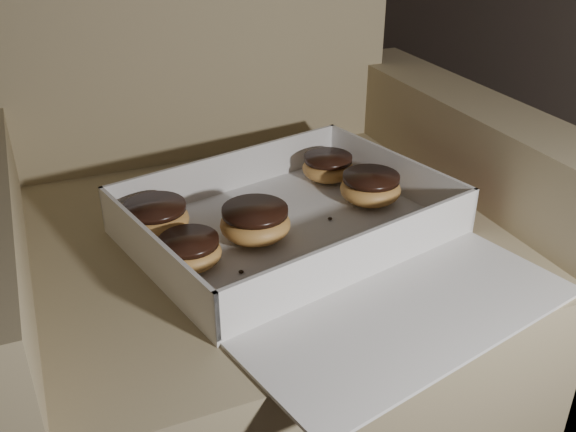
{
  "coord_description": "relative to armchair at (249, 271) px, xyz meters",
  "views": [
    {
      "loc": [
        0.33,
        -0.66,
        0.89
      ],
      "look_at": [
        0.65,
        0.1,
        0.45
      ],
      "focal_mm": 40.0,
      "sensor_mm": 36.0,
      "label": 1
    }
  ],
  "objects": [
    {
      "name": "armchair",
      "position": [
        0.0,
        0.0,
        0.0
      ],
      "size": [
        0.9,
        0.76,
        0.94
      ],
      "color": "#917E5C",
      "rests_on": "floor"
    },
    {
      "name": "bakery_box",
      "position": [
        0.04,
        -0.15,
        0.14
      ],
      "size": [
        0.54,
        0.6,
        0.07
      ],
      "rotation": [
        0.0,
        0.0,
        0.23
      ],
      "color": "silver",
      "rests_on": "armchair"
    },
    {
      "name": "donut_a",
      "position": [
        0.16,
        0.02,
        0.16
      ],
      "size": [
        0.09,
        0.09,
        0.04
      ],
      "color": "#D38B49",
      "rests_on": "bakery_box"
    },
    {
      "name": "donut_b",
      "position": [
        -0.13,
        -0.15,
        0.16
      ],
      "size": [
        0.09,
        0.09,
        0.04
      ],
      "color": "#D38B49",
      "rests_on": "bakery_box"
    },
    {
      "name": "donut_c",
      "position": [
        -0.15,
        -0.05,
        0.16
      ],
      "size": [
        0.1,
        0.1,
        0.05
      ],
      "color": "#D38B49",
      "rests_on": "bakery_box"
    },
    {
      "name": "donut_d",
      "position": [
        0.18,
        -0.08,
        0.16
      ],
      "size": [
        0.1,
        0.1,
        0.05
      ],
      "color": "#D38B49",
      "rests_on": "bakery_box"
    },
    {
      "name": "donut_e",
      "position": [
        -0.03,
        -0.12,
        0.16
      ],
      "size": [
        0.1,
        0.1,
        0.05
      ],
      "color": "#D38B49",
      "rests_on": "bakery_box"
    },
    {
      "name": "crumb_a",
      "position": [
        -0.07,
        -0.19,
        0.13
      ],
      "size": [
        0.01,
        0.01,
        0.0
      ],
      "primitive_type": "ellipsoid",
      "color": "black",
      "rests_on": "bakery_box"
    },
    {
      "name": "crumb_b",
      "position": [
        0.1,
        -0.11,
        0.13
      ],
      "size": [
        0.01,
        0.01,
        0.0
      ],
      "primitive_type": "ellipsoid",
      "color": "black",
      "rests_on": "bakery_box"
    },
    {
      "name": "crumb_c",
      "position": [
        0.01,
        -0.2,
        0.13
      ],
      "size": [
        0.01,
        0.01,
        0.0
      ],
      "primitive_type": "ellipsoid",
      "color": "black",
      "rests_on": "bakery_box"
    },
    {
      "name": "crumb_d",
      "position": [
        0.01,
        -0.23,
        0.13
      ],
      "size": [
        0.01,
        0.01,
        0.0
      ],
      "primitive_type": "ellipsoid",
      "color": "black",
      "rests_on": "bakery_box"
    }
  ]
}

